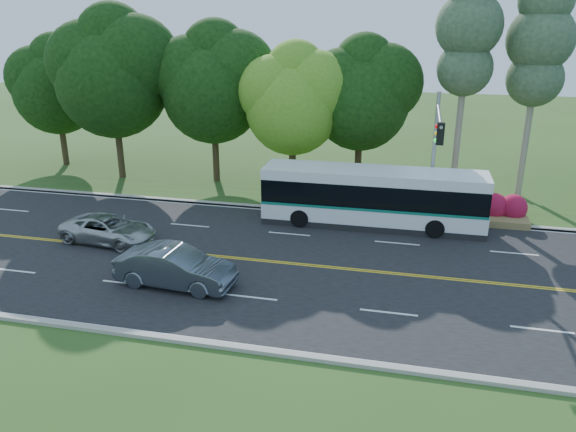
% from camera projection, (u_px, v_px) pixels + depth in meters
% --- Properties ---
extents(ground, '(120.00, 120.00, 0.00)m').
position_uv_depth(ground, '(283.00, 263.00, 25.72)').
color(ground, '#2E4D19').
rests_on(ground, ground).
extents(road, '(60.00, 14.00, 0.02)m').
position_uv_depth(road, '(283.00, 263.00, 25.72)').
color(road, black).
rests_on(road, ground).
extents(curb_north, '(60.00, 0.30, 0.15)m').
position_uv_depth(curb_north, '(312.00, 211.00, 32.24)').
color(curb_north, '#A19D91').
rests_on(curb_north, ground).
extents(curb_south, '(60.00, 0.30, 0.15)m').
position_uv_depth(curb_south, '(234.00, 347.00, 19.15)').
color(curb_south, '#A19D91').
rests_on(curb_south, ground).
extents(grass_verge, '(60.00, 4.00, 0.10)m').
position_uv_depth(grass_verge, '(317.00, 201.00, 33.94)').
color(grass_verge, '#2E4D19').
rests_on(grass_verge, ground).
extents(lane_markings, '(57.60, 13.82, 0.00)m').
position_uv_depth(lane_markings, '(281.00, 262.00, 25.73)').
color(lane_markings, gold).
rests_on(lane_markings, road).
extents(tree_row, '(44.70, 9.10, 13.84)m').
position_uv_depth(tree_row, '(248.00, 80.00, 35.59)').
color(tree_row, '#312516').
rests_on(tree_row, ground).
extents(bougainvillea_hedge, '(9.50, 2.25, 1.50)m').
position_uv_depth(bougainvillea_hedge, '(441.00, 204.00, 31.42)').
color(bougainvillea_hedge, maroon).
rests_on(bougainvillea_hedge, ground).
extents(traffic_signal, '(0.42, 6.10, 7.00)m').
position_uv_depth(traffic_signal, '(436.00, 144.00, 27.69)').
color(traffic_signal, '#95989D').
rests_on(traffic_signal, ground).
extents(transit_bus, '(11.67, 2.66, 3.05)m').
position_uv_depth(transit_bus, '(372.00, 198.00, 29.76)').
color(transit_bus, white).
rests_on(transit_bus, road).
extents(sedan, '(5.12, 2.10, 1.65)m').
position_uv_depth(sedan, '(175.00, 267.00, 23.32)').
color(sedan, '#555D67').
rests_on(sedan, road).
extents(suv, '(4.99, 2.71, 1.33)m').
position_uv_depth(suv, '(109.00, 229.00, 27.84)').
color(suv, '#ADB1B2').
rests_on(suv, road).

